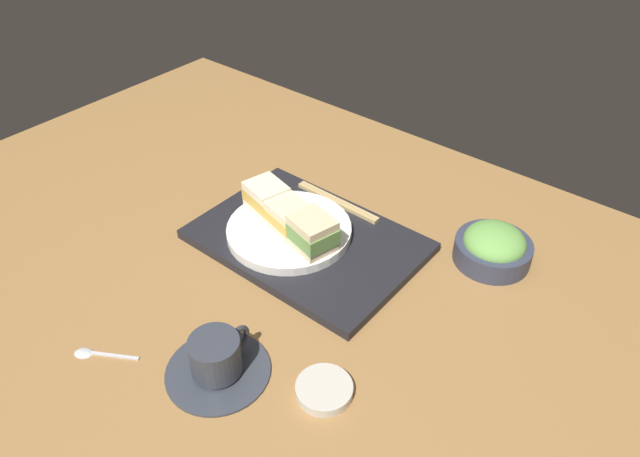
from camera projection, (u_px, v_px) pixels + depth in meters
ground_plane at (261, 254)px, 102.79cm from camera, size 140.00×100.00×3.00cm
serving_tray at (307, 240)px, 102.02cm from camera, size 37.64×26.10×1.69cm
sandwich_plate at (289, 230)px, 101.59cm from camera, size 21.55×21.55×1.61cm
sandwich_near at (312, 233)px, 95.24cm from camera, size 8.50×7.62×5.68cm
sandwich_middle at (289, 216)px, 99.63cm from camera, size 8.56×7.66×4.68cm
sandwich_far at (267, 197)px, 103.58cm from camera, size 8.34×7.40×5.08cm
salad_bowl at (493, 247)px, 97.59cm from camera, size 12.75×12.75×6.64cm
chopsticks_pair at (337, 202)px, 108.93cm from camera, size 18.18×1.87×0.70cm
coffee_cup at (217, 360)px, 79.62cm from camera, size 14.51×14.51×6.33cm
small_sauce_dish at (324, 390)px, 78.00cm from camera, size 7.72×7.72×1.45cm
teaspoon at (92, 353)px, 83.31cm from camera, size 9.12×6.05×0.80cm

